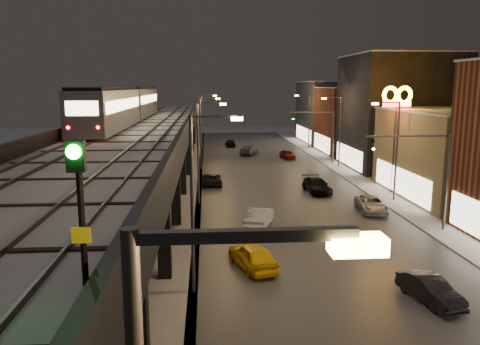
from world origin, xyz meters
name	(u,v)px	position (x,y,z in m)	size (l,w,h in m)	color
road_surface	(283,192)	(7.50, 35.00, 0.03)	(17.00, 120.00, 0.06)	#46474D
sidewalk_right	(383,190)	(17.50, 35.00, 0.07)	(4.00, 120.00, 0.14)	#9FA1A8
under_viaduct_pavement	(144,195)	(-6.00, 35.00, 0.03)	(11.00, 120.00, 0.06)	#9FA1A8
elevated_viaduct	(137,141)	(-6.00, 31.84, 5.62)	(9.00, 100.00, 6.30)	black
viaduct_trackbed	(137,132)	(-6.01, 31.97, 6.39)	(8.40, 100.00, 0.32)	#B2B7C1
viaduct_parapet_streetside	(187,126)	(-1.65, 32.00, 6.85)	(0.30, 100.00, 1.10)	black
viaduct_parapet_far	(86,127)	(-10.35, 32.00, 6.85)	(0.30, 100.00, 1.10)	black
building_c	(465,154)	(23.99, 32.00, 4.08)	(12.20, 15.20, 8.16)	#786A4B
building_d	(398,112)	(23.99, 48.00, 7.08)	(12.20, 13.20, 14.16)	black
building_e	(361,120)	(23.99, 62.00, 5.08)	(12.20, 12.20, 10.16)	brown
building_f	(336,112)	(23.99, 76.00, 5.58)	(12.20, 16.20, 11.16)	#343439
streetlight_left_1	(198,192)	(-0.43, 13.00, 5.24)	(2.57, 0.28, 9.00)	#38383A
streetlight_left_2	(201,146)	(-0.43, 31.00, 5.24)	(2.57, 0.28, 9.00)	#38383A
streetlight_right_2	(394,144)	(16.73, 31.00, 5.24)	(2.56, 0.28, 9.00)	#38383A
streetlight_left_3	(203,128)	(-0.43, 49.00, 5.24)	(2.57, 0.28, 9.00)	#38383A
streetlight_right_3	(338,127)	(16.73, 49.00, 5.24)	(2.56, 0.28, 9.00)	#38383A
streetlight_left_4	(203,118)	(-0.43, 67.00, 5.24)	(2.57, 0.28, 9.00)	#38383A
streetlight_right_4	(308,117)	(16.73, 67.00, 5.24)	(2.56, 0.28, 9.00)	#38383A
traffic_light_rig_a	(432,170)	(15.84, 22.00, 4.50)	(6.10, 0.34, 7.00)	#38383A
traffic_light_rig_b	(325,130)	(15.84, 52.00, 4.50)	(6.10, 0.34, 7.00)	#38383A
subway_train	(126,104)	(-8.50, 41.87, 8.41)	(3.01, 36.20, 3.60)	gray
rail_signal	(79,190)	(-2.10, -1.52, 8.62)	(0.33, 0.42, 2.82)	black
car_taxi	(253,257)	(2.59, 15.93, 0.73)	(1.73, 4.29, 1.46)	yellow
car_near_white	(259,218)	(3.85, 23.92, 0.72)	(1.52, 4.36, 1.44)	silver
car_mid_silver	(212,180)	(0.56, 39.10, 0.61)	(2.02, 4.37, 1.22)	black
car_mid_dark	(249,150)	(6.50, 61.05, 0.75)	(2.11, 5.18, 1.50)	#515660
car_far_white	(230,143)	(4.13, 70.48, 0.65)	(1.53, 3.80, 1.30)	black
car_onc_silver	(430,291)	(10.68, 11.06, 0.62)	(1.32, 3.78, 1.25)	black
car_onc_dark	(371,205)	(13.60, 27.38, 0.63)	(2.09, 4.53, 1.26)	#A5A5A5
car_onc_white	(317,186)	(10.72, 34.61, 0.71)	(1.99, 4.89, 1.42)	black
car_onc_red	(288,155)	(11.58, 56.13, 0.63)	(1.48, 3.68, 1.25)	#6D1005
sign_mcdonalds	(397,106)	(18.00, 33.99, 8.44)	(3.07, 0.69, 10.32)	#38383A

